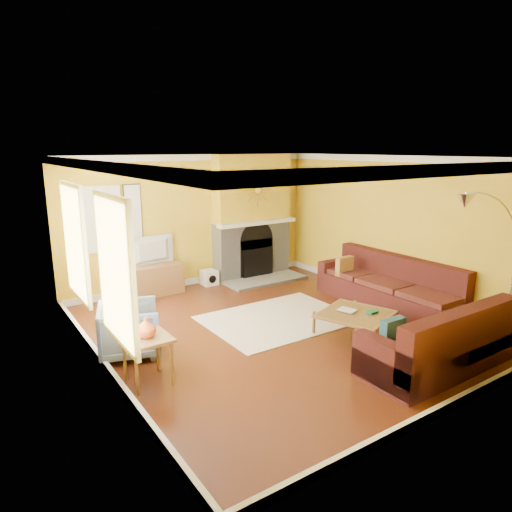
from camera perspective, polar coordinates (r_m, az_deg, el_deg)
floor at (r=7.47m, az=2.67°, el=-9.03°), size 5.50×6.00×0.02m
ceiling at (r=6.90m, az=2.92°, el=12.32°), size 5.50×6.00×0.02m
wall_back at (r=9.60m, az=-8.00°, el=4.38°), size 5.50×0.02×2.70m
wall_front at (r=5.06m, az=23.61°, el=-4.90°), size 5.50×0.02×2.70m
wall_left at (r=5.89m, az=-19.33°, el=-2.02°), size 0.02×6.00×2.70m
wall_right at (r=8.96m, az=17.14°, el=3.26°), size 0.02×6.00×2.70m
baseboard at (r=7.44m, az=2.67°, el=-8.53°), size 5.50×6.00×0.12m
crown_molding at (r=6.90m, az=2.91°, el=11.74°), size 5.50×6.00×0.12m
window_left_near at (r=7.11m, az=-21.82°, el=1.57°), size 0.06×1.22×1.72m
window_left_far at (r=5.30m, az=-17.36°, el=-1.87°), size 0.06×1.22×1.72m
window_back at (r=8.88m, az=-19.02°, el=4.34°), size 0.82×0.06×1.22m
wall_art at (r=9.06m, az=-15.08°, el=5.10°), size 0.34×0.04×1.14m
fireplace at (r=10.08m, az=-0.54°, el=4.94°), size 1.80×0.40×2.70m
mantel at (r=9.90m, az=0.22°, el=4.19°), size 1.92×0.22×0.08m
hearth at (r=9.92m, az=1.22°, el=-3.02°), size 1.80×0.70×0.06m
sunburst at (r=9.82m, az=0.19°, el=8.24°), size 0.70×0.04×0.70m
rug at (r=7.81m, az=2.85°, el=-7.85°), size 2.40×1.80×0.02m
sectional_sofa at (r=7.59m, az=14.15°, el=-5.35°), size 2.92×3.84×0.90m
coffee_table at (r=7.22m, az=12.27°, el=-8.39°), size 1.27×1.27×0.39m
media_console at (r=9.24m, az=-12.58°, el=-2.88°), size 1.08×0.49×0.59m
tv at (r=9.10m, az=-12.77°, el=0.62°), size 0.99×0.25×0.56m
subwoofer at (r=9.72m, az=-5.90°, el=-2.67°), size 0.31×0.31×0.31m
armchair at (r=6.67m, az=-15.53°, el=-8.85°), size 1.02×1.01×0.74m
side_table at (r=5.89m, az=-13.37°, el=-12.52°), size 0.55×0.55×0.60m
vase at (r=5.72m, az=-13.60°, el=-8.68°), size 0.28×0.28×0.25m
book at (r=7.11m, az=10.95°, el=-6.87°), size 0.27×0.31×0.03m
arc_lamp at (r=6.78m, az=27.10°, el=-2.50°), size 1.45×0.36×2.31m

